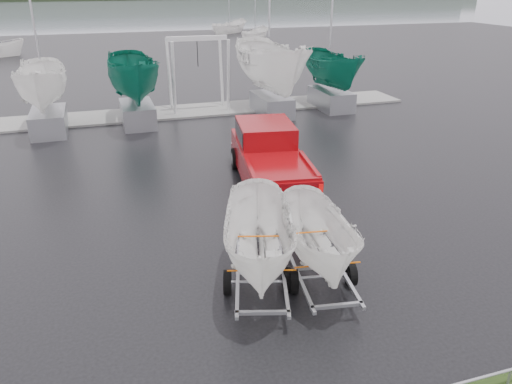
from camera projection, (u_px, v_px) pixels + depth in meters
name	position (u px, v px, depth m)	size (l,w,h in m)	color
ground_plane	(198.00, 210.00, 16.33)	(120.00, 120.00, 0.00)	black
lake	(101.00, 14.00, 103.84)	(300.00, 300.00, 0.00)	gray
dock	(151.00, 114.00, 27.69)	(30.00, 3.00, 0.12)	gray
pickup_truck	(269.00, 155.00, 18.09)	(3.07, 6.56, 2.10)	maroon
trailer_hitched	(321.00, 193.00, 11.50)	(1.85, 3.74, 4.50)	#999CA2
trailer_parked	(261.00, 186.00, 11.19)	(2.15, 3.79, 5.00)	#999CA2
boat_hoist	(198.00, 63.00, 27.42)	(3.30, 2.18, 4.12)	silver
keelboat_0	(38.00, 56.00, 23.08)	(2.32, 3.20, 10.48)	#999CA2
keelboat_1	(131.00, 46.00, 24.33)	(2.49, 3.20, 7.72)	#999CA2
keelboat_2	(272.00, 26.00, 25.88)	(2.95, 3.20, 11.14)	#999CA2
keelboat_3	(334.00, 47.00, 27.67)	(2.21, 3.20, 10.37)	#999CA2
moored_boat_2	(255.00, 40.00, 61.01)	(3.17, 3.17, 10.95)	white
moored_boat_3	(230.00, 33.00, 68.76)	(3.69, 3.68, 11.44)	white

